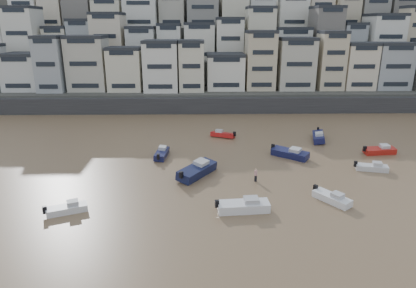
{
  "coord_description": "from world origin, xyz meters",
  "views": [
    {
      "loc": [
        5.45,
        -16.66,
        19.29
      ],
      "look_at": [
        6.4,
        30.0,
        4.0
      ],
      "focal_mm": 32.0,
      "sensor_mm": 36.0,
      "label": 1
    }
  ],
  "objects_px": {
    "boat_b": "(332,197)",
    "boat_g": "(380,149)",
    "boat_a": "(244,204)",
    "boat_e": "(290,152)",
    "person_pink": "(256,175)",
    "boat_d": "(372,166)",
    "boat_f": "(162,152)",
    "boat_j": "(67,207)",
    "boat_c": "(197,169)",
    "boat_i": "(319,136)",
    "boat_h": "(223,134)"
  },
  "relations": [
    {
      "from": "boat_b",
      "to": "boat_g",
      "type": "height_order",
      "value": "boat_g"
    },
    {
      "from": "boat_a",
      "to": "boat_e",
      "type": "bearing_deg",
      "value": 57.14
    },
    {
      "from": "person_pink",
      "to": "boat_g",
      "type": "bearing_deg",
      "value": 25.9
    },
    {
      "from": "boat_b",
      "to": "boat_d",
      "type": "bearing_deg",
      "value": 101.57
    },
    {
      "from": "boat_g",
      "to": "boat_f",
      "type": "bearing_deg",
      "value": 174.73
    },
    {
      "from": "boat_j",
      "to": "boat_g",
      "type": "bearing_deg",
      "value": 0.98
    },
    {
      "from": "person_pink",
      "to": "boat_e",
      "type": "bearing_deg",
      "value": 53.74
    },
    {
      "from": "boat_a",
      "to": "boat_e",
      "type": "xyz_separation_m",
      "value": [
        8.85,
        16.62,
        0.01
      ]
    },
    {
      "from": "boat_j",
      "to": "person_pink",
      "type": "height_order",
      "value": "person_pink"
    },
    {
      "from": "boat_b",
      "to": "boat_f",
      "type": "height_order",
      "value": "boat_f"
    },
    {
      "from": "boat_a",
      "to": "boat_c",
      "type": "xyz_separation_m",
      "value": [
        -5.05,
        9.85,
        0.16
      ]
    },
    {
      "from": "boat_e",
      "to": "boat_g",
      "type": "bearing_deg",
      "value": 43.73
    },
    {
      "from": "boat_b",
      "to": "boat_c",
      "type": "height_order",
      "value": "boat_c"
    },
    {
      "from": "boat_a",
      "to": "boat_f",
      "type": "relative_size",
      "value": 1.16
    },
    {
      "from": "boat_b",
      "to": "boat_i",
      "type": "xyz_separation_m",
      "value": [
        5.49,
        22.94,
        0.17
      ]
    },
    {
      "from": "boat_g",
      "to": "person_pink",
      "type": "bearing_deg",
      "value": -160.42
    },
    {
      "from": "boat_i",
      "to": "person_pink",
      "type": "bearing_deg",
      "value": -23.57
    },
    {
      "from": "boat_b",
      "to": "person_pink",
      "type": "distance_m",
      "value": 9.78
    },
    {
      "from": "boat_f",
      "to": "boat_g",
      "type": "height_order",
      "value": "boat_g"
    },
    {
      "from": "boat_i",
      "to": "boat_e",
      "type": "bearing_deg",
      "value": -25.26
    },
    {
      "from": "boat_b",
      "to": "boat_i",
      "type": "relative_size",
      "value": 0.79
    },
    {
      "from": "boat_h",
      "to": "person_pink",
      "type": "height_order",
      "value": "person_pink"
    },
    {
      "from": "boat_g",
      "to": "person_pink",
      "type": "xyz_separation_m",
      "value": [
        -20.64,
        -10.02,
        0.15
      ]
    },
    {
      "from": "boat_d",
      "to": "boat_f",
      "type": "height_order",
      "value": "boat_f"
    },
    {
      "from": "boat_c",
      "to": "boat_a",
      "type": "bearing_deg",
      "value": -118.38
    },
    {
      "from": "boat_c",
      "to": "boat_f",
      "type": "bearing_deg",
      "value": 70.49
    },
    {
      "from": "boat_c",
      "to": "person_pink",
      "type": "bearing_deg",
      "value": -70.4
    },
    {
      "from": "boat_b",
      "to": "boat_d",
      "type": "relative_size",
      "value": 1.08
    },
    {
      "from": "boat_b",
      "to": "boat_g",
      "type": "distance_m",
      "value": 20.47
    },
    {
      "from": "boat_f",
      "to": "person_pink",
      "type": "relative_size",
      "value": 3.02
    },
    {
      "from": "boat_a",
      "to": "boat_i",
      "type": "bearing_deg",
      "value": 52.93
    },
    {
      "from": "boat_a",
      "to": "boat_f",
      "type": "bearing_deg",
      "value": 116.35
    },
    {
      "from": "boat_e",
      "to": "boat_f",
      "type": "height_order",
      "value": "boat_e"
    },
    {
      "from": "boat_b",
      "to": "boat_i",
      "type": "distance_m",
      "value": 23.59
    },
    {
      "from": "boat_e",
      "to": "person_pink",
      "type": "xyz_separation_m",
      "value": [
        -6.42,
        -8.75,
        0.04
      ]
    },
    {
      "from": "boat_c",
      "to": "boat_i",
      "type": "xyz_separation_m",
      "value": [
        20.76,
        15.04,
        -0.14
      ]
    },
    {
      "from": "boat_d",
      "to": "boat_e",
      "type": "height_order",
      "value": "boat_e"
    },
    {
      "from": "boat_g",
      "to": "boat_j",
      "type": "bearing_deg",
      "value": -163.3
    },
    {
      "from": "boat_j",
      "to": "boat_f",
      "type": "bearing_deg",
      "value": 41.95
    },
    {
      "from": "boat_d",
      "to": "boat_f",
      "type": "bearing_deg",
      "value": -177.6
    },
    {
      "from": "boat_f",
      "to": "boat_i",
      "type": "xyz_separation_m",
      "value": [
        26.16,
        7.62,
        0.13
      ]
    },
    {
      "from": "boat_f",
      "to": "boat_b",
      "type": "bearing_deg",
      "value": -120.83
    },
    {
      "from": "boat_i",
      "to": "boat_c",
      "type": "bearing_deg",
      "value": -39.71
    },
    {
      "from": "boat_e",
      "to": "boat_j",
      "type": "height_order",
      "value": "boat_e"
    },
    {
      "from": "boat_c",
      "to": "boat_i",
      "type": "height_order",
      "value": "boat_c"
    },
    {
      "from": "boat_a",
      "to": "boat_g",
      "type": "distance_m",
      "value": 29.2
    },
    {
      "from": "boat_e",
      "to": "boat_f",
      "type": "xyz_separation_m",
      "value": [
        -19.3,
        0.66,
        -0.12
      ]
    },
    {
      "from": "boat_a",
      "to": "person_pink",
      "type": "bearing_deg",
      "value": 67.99
    },
    {
      "from": "boat_a",
      "to": "boat_j",
      "type": "distance_m",
      "value": 18.84
    },
    {
      "from": "boat_d",
      "to": "person_pink",
      "type": "distance_m",
      "value": 16.8
    }
  ]
}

